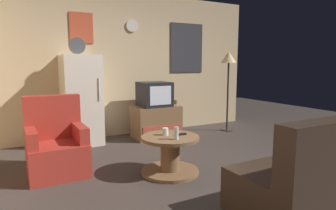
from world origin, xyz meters
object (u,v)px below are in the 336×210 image
(mug_ceramic_white, at_px, (165,132))
(remote_control, at_px, (181,134))
(crt_tv, at_px, (154,94))
(standing_lamp, at_px, (229,63))
(coffee_table, at_px, (170,155))
(wine_glass, at_px, (176,133))
(fridge, at_px, (81,100))
(armchair, at_px, (56,147))
(couch, at_px, (324,176))
(tv_stand, at_px, (156,122))

(mug_ceramic_white, distance_m, remote_control, 0.19)
(crt_tv, relative_size, standing_lamp, 0.34)
(coffee_table, relative_size, remote_control, 4.80)
(coffee_table, xyz_separation_m, wine_glass, (-0.01, -0.17, 0.31))
(fridge, xyz_separation_m, remote_control, (0.80, -1.90, -0.27))
(armchair, distance_m, couch, 3.00)
(fridge, distance_m, standing_lamp, 2.91)
(standing_lamp, xyz_separation_m, coffee_table, (-2.17, -1.52, -1.12))
(tv_stand, relative_size, mug_ceramic_white, 9.33)
(wine_glass, xyz_separation_m, couch, (0.85, -1.31, -0.23))
(remote_control, bearing_deg, tv_stand, 76.33)
(couch, bearing_deg, remote_control, 115.59)
(crt_tv, height_order, mug_ceramic_white, crt_tv)
(crt_tv, xyz_separation_m, coffee_table, (-0.61, -1.70, -0.57))
(mug_ceramic_white, xyz_separation_m, couch, (0.87, -1.56, -0.20))
(coffee_table, height_order, remote_control, remote_control)
(standing_lamp, distance_m, remote_control, 2.68)
(mug_ceramic_white, height_order, remote_control, mug_ceramic_white)
(standing_lamp, xyz_separation_m, couch, (-1.32, -3.00, -1.05))
(coffee_table, relative_size, armchair, 0.75)
(standing_lamp, bearing_deg, crt_tv, 173.47)
(wine_glass, bearing_deg, remote_control, 45.77)
(coffee_table, height_order, couch, couch)
(crt_tv, height_order, coffee_table, crt_tv)
(tv_stand, bearing_deg, crt_tv, -178.22)
(fridge, bearing_deg, tv_stand, -8.56)
(mug_ceramic_white, relative_size, armchair, 0.09)
(wine_glass, distance_m, armchair, 1.51)
(fridge, height_order, wine_glass, fridge)
(fridge, xyz_separation_m, crt_tv, (1.26, -0.20, 0.05))
(tv_stand, xyz_separation_m, wine_glass, (-0.65, -1.86, 0.25))
(tv_stand, height_order, remote_control, tv_stand)
(fridge, bearing_deg, couch, -66.03)
(crt_tv, relative_size, mug_ceramic_white, 6.00)
(crt_tv, distance_m, wine_glass, 1.98)
(fridge, relative_size, remote_control, 11.80)
(coffee_table, distance_m, armchair, 1.42)
(crt_tv, relative_size, wine_glass, 3.60)
(fridge, xyz_separation_m, wine_glass, (0.65, -2.06, -0.21))
(standing_lamp, distance_m, coffee_table, 2.87)
(fridge, xyz_separation_m, standing_lamp, (2.82, -0.37, 0.60))
(standing_lamp, bearing_deg, wine_glass, -142.22)
(crt_tv, xyz_separation_m, remote_control, (-0.47, -1.71, -0.32))
(wine_glass, xyz_separation_m, remote_control, (0.15, 0.15, -0.06))
(fridge, distance_m, coffee_table, 2.07)
(couch, bearing_deg, mug_ceramic_white, 119.12)
(wine_glass, bearing_deg, standing_lamp, 37.78)
(tv_stand, relative_size, couch, 0.49)
(fridge, xyz_separation_m, mug_ceramic_white, (0.63, -1.81, -0.24))
(crt_tv, distance_m, remote_control, 1.80)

